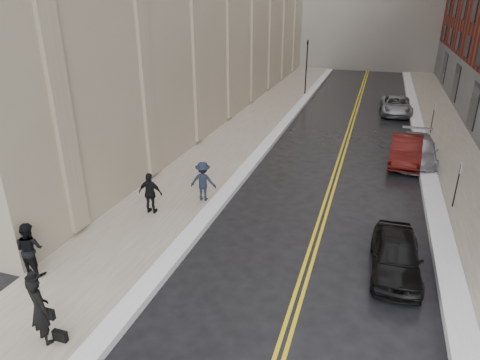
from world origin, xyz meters
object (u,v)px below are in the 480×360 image
Objects in this scene: car_black at (396,255)px; pedestrian_b at (203,181)px; car_silver_near at (417,150)px; pedestrian_c at (151,193)px; car_maroon at (406,150)px; pedestrian_a at (30,249)px; car_silver_far at (396,105)px; pedestrian_main at (40,310)px.

car_black is 2.18× the size of pedestrian_b.
car_silver_near is 15.40m from pedestrian_c.
car_maroon is 19.70m from pedestrian_a.
car_black is at bearing -89.80° from car_maroon.
car_silver_near is at bearing -145.19° from pedestrian_b.
pedestrian_c is (-10.23, -22.02, 0.36)m from car_silver_far.
pedestrian_a reaches higher than car_silver_near.
pedestrian_main is (-9.30, -29.63, 0.47)m from car_silver_far.
car_silver_near is 11.53m from car_silver_far.
car_maroon is at bearing -124.46° from pedestrian_a.
pedestrian_a is 1.03× the size of pedestrian_c.
car_maroon is at bearing -154.03° from car_silver_near.
car_silver_near is (1.27, 11.71, 0.06)m from car_black.
car_maroon is at bearing 85.00° from car_black.
pedestrian_a is 5.44m from pedestrian_c.
car_silver_far is at bearing -109.61° from pedestrian_a.
pedestrian_c is at bearing -103.37° from pedestrian_a.
pedestrian_a is at bearing -127.63° from car_silver_near.
car_silver_near is at bearing -97.08° from pedestrian_main.
car_silver_near is 2.52× the size of pedestrian_main.
car_black is 11.11m from pedestrian_main.
car_black is at bearing 170.41° from pedestrian_c.
car_maroon is at bearing -138.87° from pedestrian_c.
pedestrian_c is (-9.97, 1.17, 0.38)m from car_black.
pedestrian_b is (-8.59, -20.13, 0.37)m from car_silver_far.
car_black is 11.77m from car_silver_near.
pedestrian_c is at bearing 41.70° from pedestrian_b.
pedestrian_main reaches higher than car_silver_far.
car_silver_far is at bearing -117.81° from pedestrian_c.
car_silver_far is 2.47× the size of pedestrian_main.
pedestrian_a is at bearing 69.83° from pedestrian_c.
car_black is 10.04m from pedestrian_c.
pedestrian_main is (-9.69, -17.86, 0.40)m from car_maroon.
car_silver_far is at bearing 95.31° from car_maroon.
car_maroon is 20.33m from pedestrian_main.
pedestrian_a is (-12.85, -15.72, 0.35)m from car_silver_near.
pedestrian_c is (-0.93, 7.61, -0.11)m from pedestrian_main.
pedestrian_a is 7.79m from pedestrian_b.
pedestrian_b is (-9.59, -8.65, 0.32)m from car_silver_near.
pedestrian_main reaches higher than car_silver_near.
pedestrian_b is at bearing -71.78° from pedestrian_main.
pedestrian_main is (-9.04, -6.44, 0.49)m from car_black.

